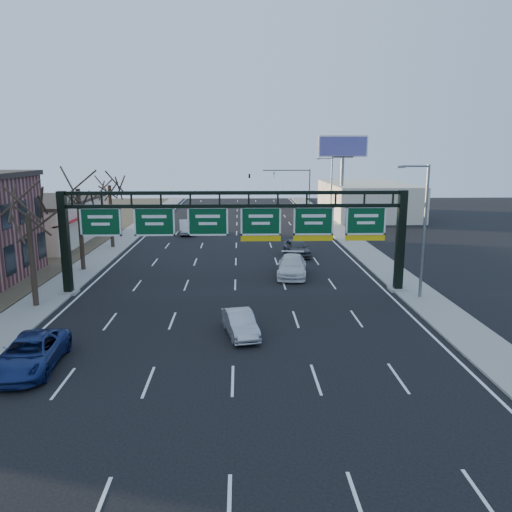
{
  "coord_description": "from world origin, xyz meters",
  "views": [
    {
      "loc": [
        0.34,
        -26.26,
        9.85
      ],
      "look_at": [
        1.41,
        5.25,
        3.2
      ],
      "focal_mm": 35.0,
      "sensor_mm": 36.0,
      "label": 1
    }
  ],
  "objects_px": {
    "car_white_wagon": "(292,266)",
    "sign_gantry": "(237,228)",
    "car_silver_sedan": "(240,324)",
    "car_blue_suv": "(30,353)"
  },
  "relations": [
    {
      "from": "car_blue_suv",
      "to": "car_white_wagon",
      "type": "height_order",
      "value": "car_white_wagon"
    },
    {
      "from": "car_white_wagon",
      "to": "sign_gantry",
      "type": "bearing_deg",
      "value": -126.47
    },
    {
      "from": "sign_gantry",
      "to": "car_silver_sedan",
      "type": "xyz_separation_m",
      "value": [
        0.19,
        -8.5,
        -3.97
      ]
    },
    {
      "from": "car_silver_sedan",
      "to": "car_white_wagon",
      "type": "distance_m",
      "value": 13.74
    },
    {
      "from": "car_silver_sedan",
      "to": "sign_gantry",
      "type": "bearing_deg",
      "value": 79.24
    },
    {
      "from": "sign_gantry",
      "to": "car_blue_suv",
      "type": "height_order",
      "value": "sign_gantry"
    },
    {
      "from": "sign_gantry",
      "to": "car_silver_sedan",
      "type": "height_order",
      "value": "sign_gantry"
    },
    {
      "from": "car_silver_sedan",
      "to": "car_white_wagon",
      "type": "relative_size",
      "value": 0.73
    },
    {
      "from": "car_white_wagon",
      "to": "car_blue_suv",
      "type": "bearing_deg",
      "value": -121.88
    },
    {
      "from": "sign_gantry",
      "to": "car_blue_suv",
      "type": "distance_m",
      "value": 16.12
    }
  ]
}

